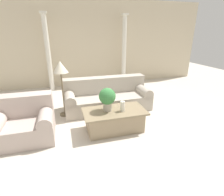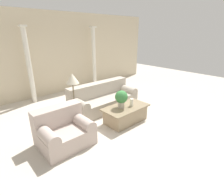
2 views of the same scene
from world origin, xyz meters
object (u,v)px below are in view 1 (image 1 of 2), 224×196
(sofa_long, at_px, (107,97))
(loveseat, at_px, (24,122))
(potted_plant, at_px, (107,98))
(floor_lamp, at_px, (61,71))
(coffee_table, at_px, (114,120))

(sofa_long, xyz_separation_m, loveseat, (-1.97, -0.97, 0.01))
(sofa_long, bearing_deg, loveseat, -153.90)
(loveseat, bearing_deg, sofa_long, 26.10)
(potted_plant, relative_size, floor_lamp, 0.36)
(sofa_long, xyz_separation_m, coffee_table, (-0.14, -1.19, -0.10))
(coffee_table, bearing_deg, sofa_long, 83.19)
(loveseat, xyz_separation_m, potted_plant, (1.69, -0.18, 0.41))
(sofa_long, distance_m, coffee_table, 1.21)
(potted_plant, height_order, floor_lamp, floor_lamp)
(sofa_long, relative_size, potted_plant, 4.66)
(coffee_table, xyz_separation_m, potted_plant, (-0.14, 0.05, 0.52))
(sofa_long, distance_m, floor_lamp, 1.44)
(sofa_long, height_order, loveseat, same)
(sofa_long, xyz_separation_m, potted_plant, (-0.28, -1.15, 0.42))
(coffee_table, bearing_deg, potted_plant, 161.79)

